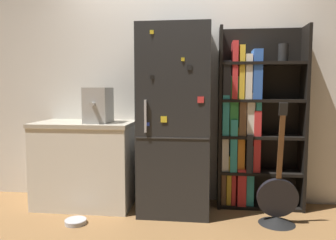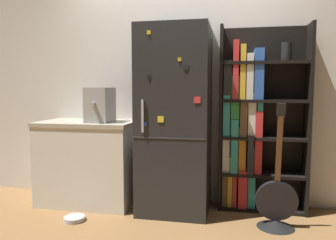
{
  "view_description": "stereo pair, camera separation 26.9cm",
  "coord_description": "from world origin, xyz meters",
  "px_view_note": "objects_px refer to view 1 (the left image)",
  "views": [
    {
      "loc": [
        0.31,
        -3.13,
        1.23
      ],
      "look_at": [
        -0.08,
        0.15,
        0.92
      ],
      "focal_mm": 35.0,
      "sensor_mm": 36.0,
      "label": 1
    },
    {
      "loc": [
        0.58,
        -3.09,
        1.23
      ],
      "look_at": [
        -0.08,
        0.15,
        0.92
      ],
      "focal_mm": 35.0,
      "sensor_mm": 36.0,
      "label": 2
    }
  ],
  "objects_px": {
    "espresso_machine": "(98,105)",
    "pet_bowl": "(76,221)",
    "guitar": "(277,206)",
    "bookshelf": "(250,124)",
    "refrigerator": "(175,120)"
  },
  "relations": [
    {
      "from": "espresso_machine",
      "to": "pet_bowl",
      "type": "relative_size",
      "value": 1.85
    },
    {
      "from": "espresso_machine",
      "to": "guitar",
      "type": "bearing_deg",
      "value": -7.7
    },
    {
      "from": "espresso_machine",
      "to": "pet_bowl",
      "type": "xyz_separation_m",
      "value": [
        -0.08,
        -0.46,
        -1.04
      ]
    },
    {
      "from": "espresso_machine",
      "to": "bookshelf",
      "type": "bearing_deg",
      "value": 8.25
    },
    {
      "from": "refrigerator",
      "to": "espresso_machine",
      "type": "relative_size",
      "value": 5.04
    },
    {
      "from": "bookshelf",
      "to": "espresso_machine",
      "type": "bearing_deg",
      "value": -171.75
    },
    {
      "from": "pet_bowl",
      "to": "guitar",
      "type": "bearing_deg",
      "value": 6.86
    },
    {
      "from": "bookshelf",
      "to": "refrigerator",
      "type": "bearing_deg",
      "value": -165.11
    },
    {
      "from": "espresso_machine",
      "to": "guitar",
      "type": "height_order",
      "value": "espresso_machine"
    },
    {
      "from": "bookshelf",
      "to": "pet_bowl",
      "type": "distance_m",
      "value": 1.96
    },
    {
      "from": "refrigerator",
      "to": "pet_bowl",
      "type": "xyz_separation_m",
      "value": [
        -0.87,
        -0.48,
        -0.89
      ]
    },
    {
      "from": "refrigerator",
      "to": "espresso_machine",
      "type": "xyz_separation_m",
      "value": [
        -0.79,
        -0.02,
        0.15
      ]
    },
    {
      "from": "pet_bowl",
      "to": "refrigerator",
      "type": "bearing_deg",
      "value": 28.87
    },
    {
      "from": "refrigerator",
      "to": "bookshelf",
      "type": "distance_m",
      "value": 0.78
    },
    {
      "from": "guitar",
      "to": "espresso_machine",
      "type": "bearing_deg",
      "value": 172.3
    }
  ]
}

